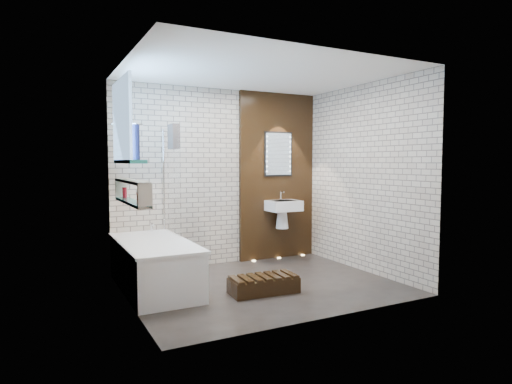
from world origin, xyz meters
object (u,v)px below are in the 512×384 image
washbasin (283,210)px  led_mirror (278,154)px  walnut_step (264,285)px  bath_screen (172,181)px  bathtub (154,265)px

washbasin → led_mirror: (0.00, 0.16, 0.86)m
washbasin → walnut_step: (-1.08, -1.37, -0.70)m
bath_screen → walnut_step: bearing=-58.1°
bath_screen → led_mirror: led_mirror is taller
bathtub → washbasin: bearing=16.0°
bathtub → walnut_step: bathtub is taller
bath_screen → led_mirror: bearing=10.7°
washbasin → led_mirror: bearing=90.0°
bathtub → bath_screen: size_ratio=1.24×
led_mirror → bathtub: bearing=-160.2°
walnut_step → bath_screen: bearing=121.9°
bath_screen → washbasin: size_ratio=2.41×
bathtub → led_mirror: bearing=19.8°
washbasin → led_mirror: led_mirror is taller
led_mirror → washbasin: bearing=-90.0°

